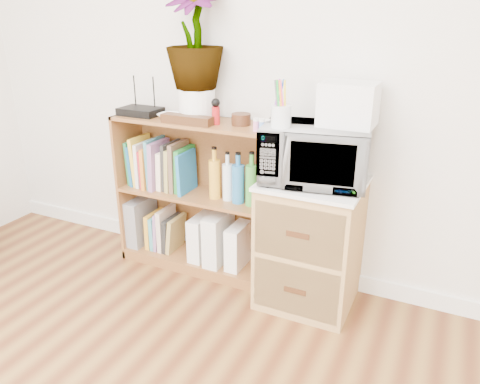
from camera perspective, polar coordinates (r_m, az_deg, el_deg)
The scene contains 21 objects.
skirting_board at distance 3.03m, azimuth 2.13°, elevation -8.20°, with size 4.00×0.02×0.10m, color white.
bookshelf at distance 2.87m, azimuth -5.29°, elevation -0.55°, with size 1.00×0.30×0.95m, color brown.
wicker_unit at distance 2.59m, azimuth 8.50°, elevation -6.37°, with size 0.50×0.45×0.70m, color #9E7542.
microwave at distance 2.38m, azimuth 9.11°, elevation 4.56°, with size 0.53×0.36×0.29m, color white.
pen_cup at distance 2.28m, azimuth 5.00°, elevation 9.18°, with size 0.10×0.10×0.11m, color silver.
small_appliance at distance 2.36m, azimuth 13.12°, elevation 10.41°, with size 0.27×0.22×0.21m, color silver.
router at distance 2.91m, azimuth -12.03°, elevation 9.60°, with size 0.24×0.17×0.04m, color black.
white_bowl at distance 2.78m, azimuth -8.57°, elevation 9.15°, with size 0.13×0.13×0.03m, color white.
plant_pot at distance 2.72m, azimuth -5.26°, elevation 10.61°, with size 0.21×0.21×0.18m, color white.
potted_plant at distance 2.68m, azimuth -5.55°, elevation 18.42°, with size 0.32×0.32×0.56m, color #2F7630.
trinket_box at distance 2.63m, azimuth -6.47°, elevation 8.76°, with size 0.30×0.08×0.05m, color #331B0D.
kokeshi_doll at distance 2.61m, azimuth -2.96°, elevation 9.28°, with size 0.04×0.04×0.10m, color #AE1519.
wooden_bowl at distance 2.60m, azimuth 0.13°, elevation 8.86°, with size 0.11×0.11×0.06m, color #341F0E.
paint_jars at distance 2.44m, azimuth 2.68°, elevation 8.00°, with size 0.12×0.04×0.06m, color pink.
file_box at distance 3.20m, azimuth -11.92°, elevation -3.41°, with size 0.09×0.25×0.31m, color gray.
magazine_holder_left at distance 2.96m, azimuth -4.71°, elevation -5.48°, with size 0.09×0.22×0.28m, color white.
magazine_holder_mid at distance 2.90m, azimuth -2.62°, elevation -5.60°, with size 0.10×0.26×0.32m, color silver.
magazine_holder_right at distance 2.86m, azimuth -0.25°, elevation -6.58°, with size 0.09×0.22×0.27m, color white.
cookbooks at distance 2.95m, azimuth -9.67°, elevation 3.19°, with size 0.42×0.20×0.31m.
liquor_bottles at distance 2.69m, azimuth -0.61°, elevation 1.93°, with size 0.31×0.07×0.30m.
lower_books at distance 3.11m, azimuth -9.12°, elevation -4.63°, with size 0.22×0.19×0.28m.
Camera 1 is at (1.03, -0.18, 1.55)m, focal length 35.00 mm.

